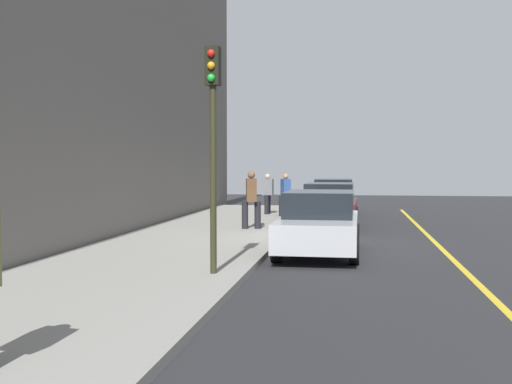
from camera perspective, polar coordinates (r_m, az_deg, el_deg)
name	(u,v)px	position (r m, az deg, el deg)	size (l,w,h in m)	color
ground_plane	(317,246)	(16.98, 5.46, -4.83)	(56.00, 56.00, 0.00)	#28282B
sidewalk	(196,241)	(17.47, -5.44, -4.37)	(28.00, 4.60, 0.15)	gray
lane_stripe_centre	(441,248)	(17.09, 16.27, -4.85)	(28.00, 0.14, 0.01)	gold
parked_car_green	(333,196)	(28.00, 6.94, -0.39)	(4.52, 1.99, 1.51)	black
parked_car_maroon	(329,205)	(21.89, 6.61, -1.19)	(4.48, 1.95, 1.51)	black
parked_car_silver	(319,223)	(15.29, 5.70, -2.78)	(4.46, 1.93, 1.51)	black
pedestrian_grey_coat	(268,192)	(25.69, 1.05, -0.04)	(0.54, 0.46, 1.63)	black
pedestrian_brown_coat	(251,198)	(19.79, -0.43, -0.54)	(0.54, 0.58, 1.80)	black
pedestrian_blue_coat	(286,193)	(24.63, 2.68, -0.13)	(0.52, 0.51, 1.65)	black
traffic_light_pole	(213,120)	(11.69, -3.89, 6.45)	(0.35, 0.26, 4.15)	#2D2D19
rolling_suitcase	(283,207)	(25.09, 2.46, -1.38)	(0.34, 0.22, 0.98)	#191E38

